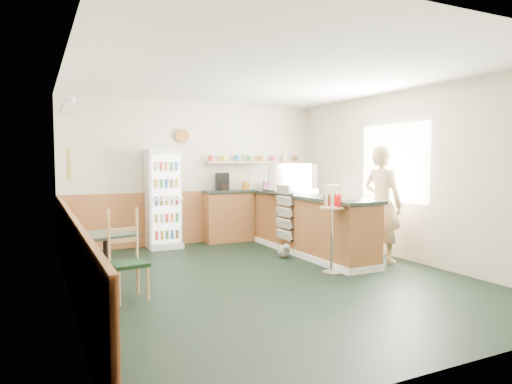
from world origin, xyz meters
TOP-DOWN VIEW (x-y plane):
  - ground at (0.00, 0.00)m, footprint 6.00×6.00m
  - room_envelope at (-0.23, 0.73)m, footprint 5.04×6.02m
  - service_counter at (1.35, 1.07)m, footprint 0.68×3.01m
  - back_counter at (1.19, 2.80)m, footprint 2.24×0.42m
  - drinks_fridge at (-0.72, 2.74)m, footprint 0.59×0.52m
  - display_case at (1.35, 1.75)m, footprint 0.90×0.47m
  - cash_register at (1.35, 0.21)m, footprint 0.38×0.40m
  - shopkeeper at (2.05, 0.09)m, footprint 0.55×0.68m
  - condiment_stand at (0.91, -0.17)m, footprint 0.35×0.35m
  - newspaper_rack at (0.99, 1.32)m, footprint 0.09×0.48m
  - cafe_table at (-2.05, 0.45)m, footprint 0.79×0.79m
  - cafe_chair at (-1.89, -0.08)m, footprint 0.44×0.44m
  - dog_doorstop at (0.81, 1.01)m, footprint 0.20×0.26m

SIDE VIEW (x-z plane):
  - ground at x=0.00m, z-range 0.00..0.00m
  - dog_doorstop at x=0.81m, z-range -0.01..0.24m
  - service_counter at x=1.35m, z-range -0.04..0.97m
  - cafe_table at x=-2.05m, z-range 0.14..0.83m
  - cafe_chair at x=-1.89m, z-range 0.02..1.05m
  - back_counter at x=1.19m, z-range -0.30..1.39m
  - newspaper_rack at x=0.99m, z-range 0.23..1.17m
  - condiment_stand at x=0.91m, z-range 0.17..1.27m
  - drinks_fridge at x=-0.72m, z-range 0.00..1.79m
  - shopkeeper at x=2.05m, z-range 0.00..1.82m
  - cash_register at x=1.35m, z-range 1.01..1.22m
  - display_case at x=1.35m, z-range 1.01..1.52m
  - room_envelope at x=-0.23m, z-range 0.16..2.88m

